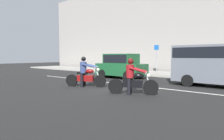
# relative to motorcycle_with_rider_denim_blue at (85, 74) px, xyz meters

# --- Properties ---
(ground_plane) EXTENTS (80.00, 80.00, 0.00)m
(ground_plane) POSITION_rel_motorcycle_with_rider_denim_blue_xyz_m (1.31, 1.12, -0.65)
(ground_plane) COLOR black
(sidewalk_slab) EXTENTS (40.00, 4.40, 0.14)m
(sidewalk_slab) POSITION_rel_motorcycle_with_rider_denim_blue_xyz_m (1.31, 9.12, -0.58)
(sidewalk_slab) COLOR #99968E
(sidewalk_slab) RESTS_ON ground_plane
(building_facade) EXTENTS (40.00, 1.40, 9.95)m
(building_facade) POSITION_rel_motorcycle_with_rider_denim_blue_xyz_m (1.31, 12.52, 4.32)
(building_facade) COLOR gray
(building_facade) RESTS_ON ground_plane
(lane_marking_stripe) EXTENTS (18.00, 0.14, 0.01)m
(lane_marking_stripe) POSITION_rel_motorcycle_with_rider_denim_blue_xyz_m (2.17, 2.02, -0.65)
(lane_marking_stripe) COLOR silver
(lane_marking_stripe) RESTS_ON ground_plane
(motorcycle_with_rider_denim_blue) EXTENTS (2.01, 1.17, 1.60)m
(motorcycle_with_rider_denim_blue) POSITION_rel_motorcycle_with_rider_denim_blue_xyz_m (0.00, 0.00, 0.00)
(motorcycle_with_rider_denim_blue) COLOR black
(motorcycle_with_rider_denim_blue) RESTS_ON ground_plane
(motorcycle_with_rider_crimson) EXTENTS (1.96, 1.13, 1.53)m
(motorcycle_with_rider_crimson) POSITION_rel_motorcycle_with_rider_denim_blue_xyz_m (3.09, -0.16, -0.03)
(motorcycle_with_rider_crimson) COLOR black
(motorcycle_with_rider_crimson) RESTS_ON ground_plane
(parked_van_slate_gray) EXTENTS (4.85, 1.96, 2.21)m
(parked_van_slate_gray) POSITION_rel_motorcycle_with_rider_denim_blue_xyz_m (5.68, 4.42, 0.64)
(parked_van_slate_gray) COLOR slate
(parked_van_slate_gray) RESTS_ON ground_plane
(parked_hatchback_forest_green) EXTENTS (3.64, 1.76, 1.80)m
(parked_hatchback_forest_green) POSITION_rel_motorcycle_with_rider_denim_blue_xyz_m (-0.96, 4.46, 0.28)
(parked_hatchback_forest_green) COLOR #164C28
(parked_hatchback_forest_green) RESTS_ON ground_plane
(street_sign_post) EXTENTS (0.44, 0.08, 2.52)m
(street_sign_post) POSITION_rel_motorcycle_with_rider_denim_blue_xyz_m (-0.49, 9.18, 1.02)
(street_sign_post) COLOR gray
(street_sign_post) RESTS_ON sidewalk_slab
(pedestrian_bystander) EXTENTS (0.34, 0.34, 1.72)m
(pedestrian_bystander) POSITION_rel_motorcycle_with_rider_denim_blue_xyz_m (2.37, 9.51, 0.49)
(pedestrian_bystander) COLOR black
(pedestrian_bystander) RESTS_ON sidewalk_slab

